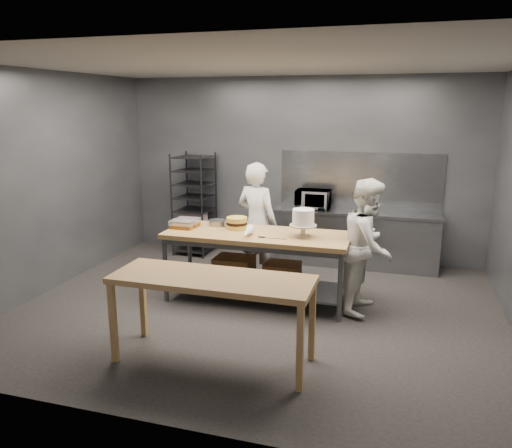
{
  "coord_description": "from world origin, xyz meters",
  "views": [
    {
      "loc": [
        1.68,
        -5.7,
        2.54
      ],
      "look_at": [
        -0.1,
        0.26,
        1.05
      ],
      "focal_mm": 35.0,
      "sensor_mm": 36.0,
      "label": 1
    }
  ],
  "objects_px": {
    "work_table": "(256,258)",
    "chef_behind": "(257,223)",
    "speed_rack": "(194,205)",
    "chef_right": "(368,246)",
    "frosted_cake_stand": "(303,219)",
    "layer_cake": "(237,223)",
    "near_counter": "(212,285)",
    "microwave": "(313,199)"
  },
  "relations": [
    {
      "from": "work_table",
      "to": "chef_behind",
      "type": "height_order",
      "value": "chef_behind"
    },
    {
      "from": "speed_rack",
      "to": "chef_right",
      "type": "bearing_deg",
      "value": -29.3
    },
    {
      "from": "chef_right",
      "to": "layer_cake",
      "type": "relative_size",
      "value": 6.07
    },
    {
      "from": "work_table",
      "to": "speed_rack",
      "type": "xyz_separation_m",
      "value": [
        -1.64,
        1.78,
        0.28
      ]
    },
    {
      "from": "work_table",
      "to": "chef_behind",
      "type": "bearing_deg",
      "value": 105.53
    },
    {
      "from": "work_table",
      "to": "layer_cake",
      "type": "relative_size",
      "value": 8.67
    },
    {
      "from": "chef_behind",
      "to": "chef_right",
      "type": "bearing_deg",
      "value": 174.45
    },
    {
      "from": "near_counter",
      "to": "speed_rack",
      "type": "relative_size",
      "value": 1.14
    },
    {
      "from": "near_counter",
      "to": "layer_cake",
      "type": "relative_size",
      "value": 7.22
    },
    {
      "from": "speed_rack",
      "to": "layer_cake",
      "type": "relative_size",
      "value": 6.32
    },
    {
      "from": "microwave",
      "to": "layer_cake",
      "type": "bearing_deg",
      "value": -112.19
    },
    {
      "from": "speed_rack",
      "to": "near_counter",
      "type": "bearing_deg",
      "value": -64.02
    },
    {
      "from": "near_counter",
      "to": "speed_rack",
      "type": "bearing_deg",
      "value": 115.98
    },
    {
      "from": "speed_rack",
      "to": "microwave",
      "type": "height_order",
      "value": "speed_rack"
    },
    {
      "from": "chef_behind",
      "to": "chef_right",
      "type": "height_order",
      "value": "chef_behind"
    },
    {
      "from": "speed_rack",
      "to": "frosted_cake_stand",
      "type": "distance_m",
      "value": 2.93
    },
    {
      "from": "microwave",
      "to": "frosted_cake_stand",
      "type": "distance_m",
      "value": 1.92
    },
    {
      "from": "work_table",
      "to": "chef_behind",
      "type": "distance_m",
      "value": 0.81
    },
    {
      "from": "layer_cake",
      "to": "microwave",
      "type": "bearing_deg",
      "value": 67.81
    },
    {
      "from": "near_counter",
      "to": "speed_rack",
      "type": "distance_m",
      "value": 3.88
    },
    {
      "from": "chef_behind",
      "to": "layer_cake",
      "type": "xyz_separation_m",
      "value": [
        -0.1,
        -0.6,
        0.12
      ]
    },
    {
      "from": "speed_rack",
      "to": "microwave",
      "type": "xyz_separation_m",
      "value": [
        2.05,
        0.08,
        0.19
      ]
    },
    {
      "from": "near_counter",
      "to": "work_table",
      "type": "bearing_deg",
      "value": 92.0
    },
    {
      "from": "work_table",
      "to": "chef_right",
      "type": "height_order",
      "value": "chef_right"
    },
    {
      "from": "work_table",
      "to": "frosted_cake_stand",
      "type": "bearing_deg",
      "value": -4.12
    },
    {
      "from": "work_table",
      "to": "frosted_cake_stand",
      "type": "height_order",
      "value": "frosted_cake_stand"
    },
    {
      "from": "near_counter",
      "to": "microwave",
      "type": "height_order",
      "value": "microwave"
    },
    {
      "from": "near_counter",
      "to": "speed_rack",
      "type": "xyz_separation_m",
      "value": [
        -1.7,
        3.49,
        0.04
      ]
    },
    {
      "from": "frosted_cake_stand",
      "to": "chef_behind",
      "type": "bearing_deg",
      "value": 137.36
    },
    {
      "from": "chef_right",
      "to": "frosted_cake_stand",
      "type": "relative_size",
      "value": 4.72
    },
    {
      "from": "microwave",
      "to": "frosted_cake_stand",
      "type": "height_order",
      "value": "frosted_cake_stand"
    },
    {
      "from": "chef_right",
      "to": "frosted_cake_stand",
      "type": "distance_m",
      "value": 0.86
    },
    {
      "from": "frosted_cake_stand",
      "to": "chef_right",
      "type": "bearing_deg",
      "value": 7.13
    },
    {
      "from": "speed_rack",
      "to": "frosted_cake_stand",
      "type": "height_order",
      "value": "speed_rack"
    },
    {
      "from": "microwave",
      "to": "near_counter",
      "type": "bearing_deg",
      "value": -95.61
    },
    {
      "from": "speed_rack",
      "to": "chef_right",
      "type": "distance_m",
      "value": 3.52
    },
    {
      "from": "layer_cake",
      "to": "frosted_cake_stand",
      "type": "bearing_deg",
      "value": -9.75
    },
    {
      "from": "work_table",
      "to": "layer_cake",
      "type": "bearing_deg",
      "value": 159.18
    },
    {
      "from": "speed_rack",
      "to": "microwave",
      "type": "distance_m",
      "value": 2.06
    },
    {
      "from": "chef_right",
      "to": "microwave",
      "type": "xyz_separation_m",
      "value": [
        -1.02,
        1.8,
        0.21
      ]
    },
    {
      "from": "microwave",
      "to": "frosted_cake_stand",
      "type": "bearing_deg",
      "value": -83.44
    },
    {
      "from": "speed_rack",
      "to": "chef_behind",
      "type": "distance_m",
      "value": 1.79
    }
  ]
}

